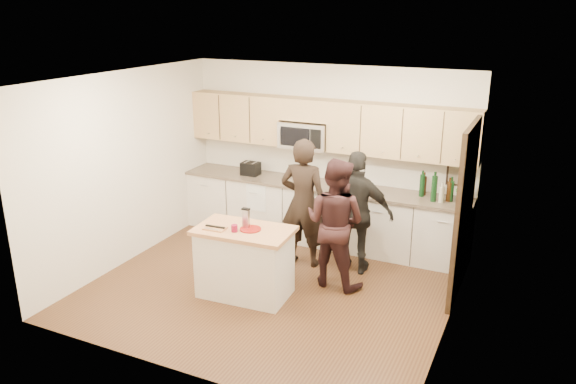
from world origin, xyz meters
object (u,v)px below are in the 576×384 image
at_px(island, 245,262).
at_px(woman_left, 303,203).
at_px(woman_center, 335,223).
at_px(woman_right, 356,213).
at_px(toaster, 251,169).

distance_m(island, woman_left, 1.28).
bearing_deg(island, woman_center, 36.93).
bearing_deg(woman_right, woman_left, 1.40).
height_order(toaster, woman_right, woman_right).
height_order(island, woman_right, woman_right).
relative_size(toaster, woman_right, 0.16).
xyz_separation_m(woman_left, woman_center, (0.62, -0.39, -0.06)).
bearing_deg(woman_center, island, 48.18).
relative_size(woman_center, woman_right, 1.00).
bearing_deg(woman_right, toaster, -24.38).
xyz_separation_m(woman_center, woman_right, (0.13, 0.46, -0.00)).
xyz_separation_m(woman_left, woman_right, (0.75, 0.07, -0.06)).
bearing_deg(woman_right, woman_center, 69.89).
bearing_deg(woman_center, toaster, -24.63).
bearing_deg(woman_center, woman_right, -98.03).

